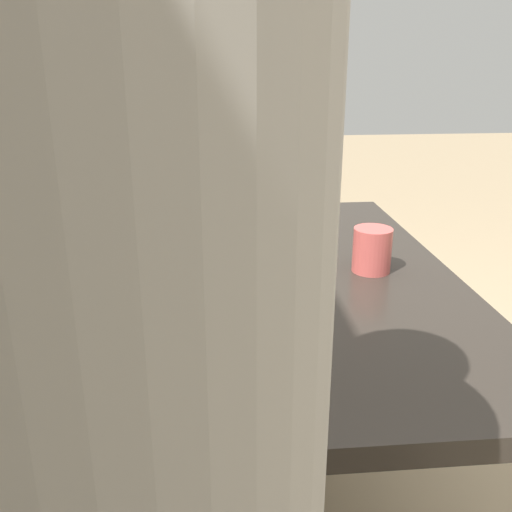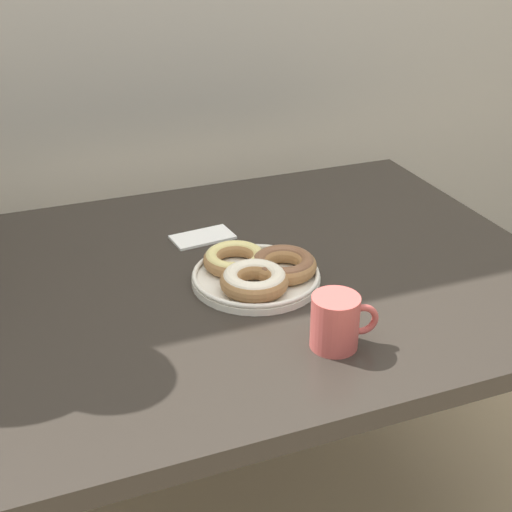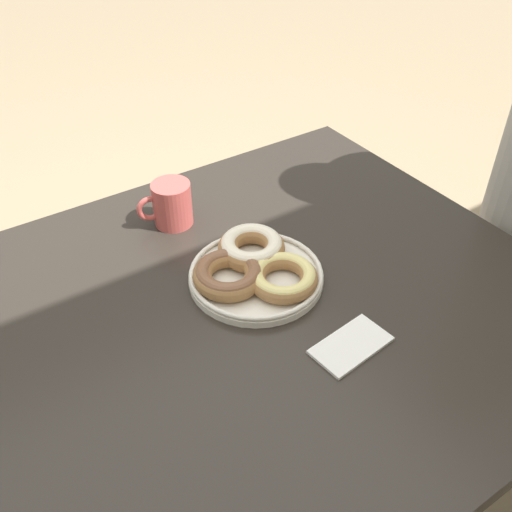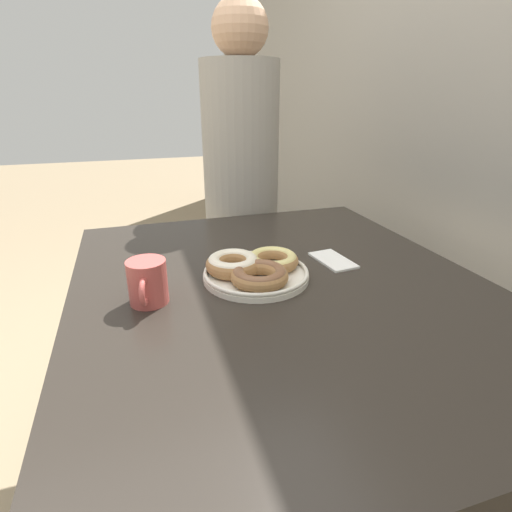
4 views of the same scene
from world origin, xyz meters
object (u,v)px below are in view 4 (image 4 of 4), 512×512
Objects in this scene: person_figure at (241,192)px; napkin at (333,260)px; donut_plate at (254,269)px; coffee_mug at (147,282)px; dining_table at (282,308)px.

napkin is (0.70, 0.07, -0.04)m from person_figure.
person_figure is at bearing 166.95° from donut_plate.
person_figure is at bearing -174.54° from napkin.
donut_plate is at bearing -80.03° from napkin.
person_figure reaches higher than coffee_mug.
napkin is at bearing 5.46° from person_figure.
person_figure reaches higher than donut_plate.
person_figure reaches higher than dining_table.
napkin is (-0.04, 0.24, -0.02)m from donut_plate.
dining_table is 8.04× the size of napkin.
donut_plate reaches higher than dining_table.
coffee_mug reaches higher than donut_plate.
coffee_mug is (0.05, -0.26, 0.02)m from donut_plate.
coffee_mug is at bearing -79.99° from napkin.
person_figure is (-0.79, 0.43, -0.01)m from coffee_mug.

